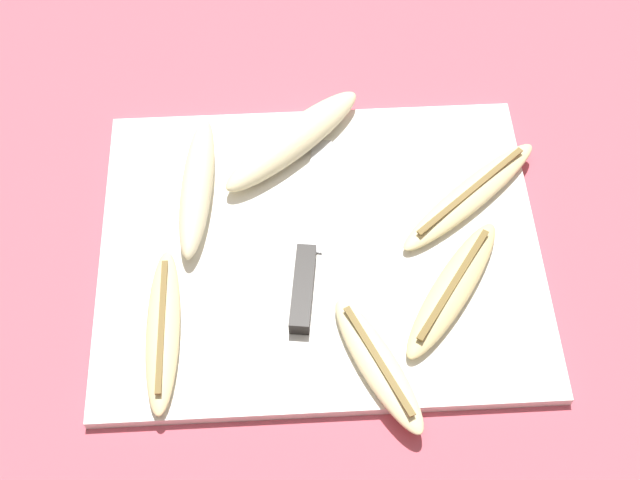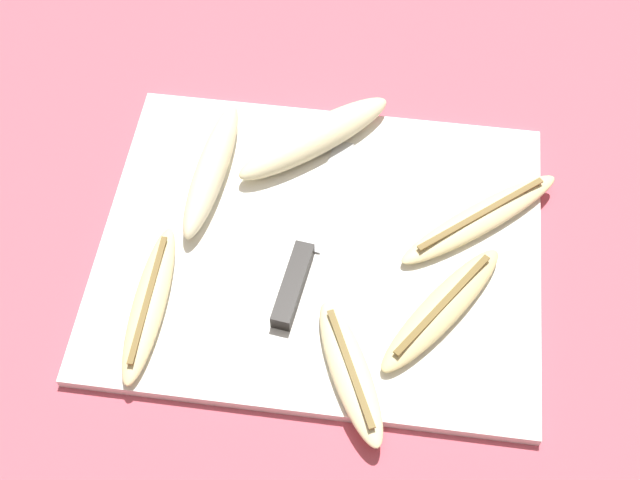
% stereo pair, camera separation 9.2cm
% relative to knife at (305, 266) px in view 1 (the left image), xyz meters
% --- Properties ---
extents(ground_plane, '(4.00, 4.00, 0.00)m').
position_rel_knife_xyz_m(ground_plane, '(0.02, 0.03, -0.02)').
color(ground_plane, '#C65160').
extents(cutting_board, '(0.46, 0.37, 0.01)m').
position_rel_knife_xyz_m(cutting_board, '(0.02, 0.03, -0.01)').
color(cutting_board, white).
rests_on(cutting_board, ground_plane).
extents(knife, '(0.05, 0.25, 0.02)m').
position_rel_knife_xyz_m(knife, '(0.00, 0.00, 0.00)').
color(knife, black).
rests_on(knife, cutting_board).
extents(banana_spotted_left, '(0.13, 0.17, 0.02)m').
position_rel_knife_xyz_m(banana_spotted_left, '(0.15, -0.03, 0.00)').
color(banana_spotted_left, '#DBC684').
rests_on(banana_spotted_left, cutting_board).
extents(banana_ripe_center, '(0.18, 0.16, 0.02)m').
position_rel_knife_xyz_m(banana_ripe_center, '(0.18, 0.08, 0.00)').
color(banana_ripe_center, beige).
rests_on(banana_ripe_center, cutting_board).
extents(banana_pale_long, '(0.05, 0.19, 0.03)m').
position_rel_knife_xyz_m(banana_pale_long, '(-0.11, 0.10, 0.01)').
color(banana_pale_long, beige).
rests_on(banana_pale_long, cutting_board).
extents(banana_mellow_near, '(0.03, 0.18, 0.02)m').
position_rel_knife_xyz_m(banana_mellow_near, '(-0.14, -0.07, 0.00)').
color(banana_mellow_near, beige).
rests_on(banana_mellow_near, cutting_board).
extents(banana_cream_curved, '(0.18, 0.16, 0.03)m').
position_rel_knife_xyz_m(banana_cream_curved, '(-0.01, 0.16, 0.01)').
color(banana_cream_curved, beige).
rests_on(banana_cream_curved, cutting_board).
extents(banana_soft_right, '(0.10, 0.16, 0.02)m').
position_rel_knife_xyz_m(banana_soft_right, '(0.06, -0.11, 0.00)').
color(banana_soft_right, beige).
rests_on(banana_soft_right, cutting_board).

